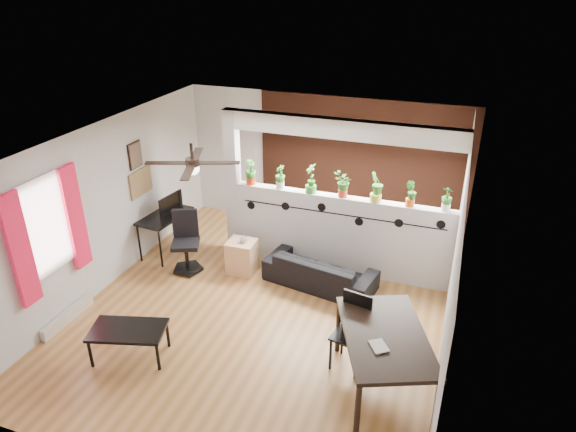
% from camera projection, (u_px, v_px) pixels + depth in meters
% --- Properties ---
extents(room_shell, '(6.30, 7.10, 2.90)m').
position_uv_depth(room_shell, '(260.00, 233.00, 7.14)').
color(room_shell, '#936030').
rests_on(room_shell, ground).
extents(partition_wall, '(3.60, 0.18, 1.35)m').
position_uv_depth(partition_wall, '(340.00, 234.00, 8.44)').
color(partition_wall, '#BCBCC1').
rests_on(partition_wall, ground).
extents(ceiling_header, '(3.60, 0.18, 0.30)m').
position_uv_depth(ceiling_header, '(346.00, 129.00, 7.67)').
color(ceiling_header, white).
rests_on(ceiling_header, room_shell).
extents(pier_column, '(0.22, 0.20, 2.60)m').
position_uv_depth(pier_column, '(233.00, 184.00, 8.74)').
color(pier_column, '#BCBCC1').
rests_on(pier_column, ground).
extents(brick_panel, '(3.90, 0.05, 2.60)m').
position_uv_depth(brick_panel, '(362.00, 169.00, 9.41)').
color(brick_panel, '#A34B2F').
rests_on(brick_panel, ground).
extents(vine_decal, '(3.31, 0.01, 0.30)m').
position_uv_depth(vine_decal, '(340.00, 214.00, 8.18)').
color(vine_decal, black).
rests_on(vine_decal, partition_wall).
extents(window_assembly, '(0.09, 1.30, 1.55)m').
position_uv_depth(window_assembly, '(47.00, 229.00, 6.80)').
color(window_assembly, white).
rests_on(window_assembly, room_shell).
extents(baseboard_heater, '(0.08, 1.00, 0.18)m').
position_uv_depth(baseboard_heater, '(68.00, 316.00, 7.41)').
color(baseboard_heater, beige).
rests_on(baseboard_heater, ground).
extents(corkboard, '(0.03, 0.60, 0.45)m').
position_uv_depth(corkboard, '(141.00, 182.00, 8.69)').
color(corkboard, olive).
rests_on(corkboard, room_shell).
extents(framed_art, '(0.03, 0.34, 0.44)m').
position_uv_depth(framed_art, '(135.00, 155.00, 8.43)').
color(framed_art, '#8C7259').
rests_on(framed_art, room_shell).
extents(ceiling_fan, '(1.19, 1.19, 0.43)m').
position_uv_depth(ceiling_fan, '(193.00, 165.00, 6.68)').
color(ceiling_fan, black).
rests_on(ceiling_fan, room_shell).
extents(potted_plant_0, '(0.20, 0.24, 0.43)m').
position_uv_depth(potted_plant_0, '(251.00, 171.00, 8.52)').
color(potted_plant_0, red).
rests_on(potted_plant_0, partition_wall).
extents(potted_plant_1, '(0.25, 0.25, 0.39)m').
position_uv_depth(potted_plant_1, '(280.00, 176.00, 8.37)').
color(potted_plant_1, silver).
rests_on(potted_plant_1, partition_wall).
extents(potted_plant_2, '(0.31, 0.33, 0.49)m').
position_uv_depth(potted_plant_2, '(311.00, 178.00, 8.19)').
color(potted_plant_2, green).
rests_on(potted_plant_2, partition_wall).
extents(potted_plant_3, '(0.25, 0.26, 0.41)m').
position_uv_depth(potted_plant_3, '(343.00, 184.00, 8.05)').
color(potted_plant_3, red).
rests_on(potted_plant_3, partition_wall).
extents(potted_plant_4, '(0.32, 0.33, 0.48)m').
position_uv_depth(potted_plant_4, '(377.00, 186.00, 7.88)').
color(potted_plant_4, gold).
rests_on(potted_plant_4, partition_wall).
extents(potted_plant_5, '(0.23, 0.20, 0.40)m').
position_uv_depth(potted_plant_5, '(411.00, 193.00, 7.74)').
color(potted_plant_5, orange).
rests_on(potted_plant_5, partition_wall).
extents(potted_plant_6, '(0.22, 0.19, 0.38)m').
position_uv_depth(potted_plant_6, '(447.00, 198.00, 7.58)').
color(potted_plant_6, white).
rests_on(potted_plant_6, partition_wall).
extents(sofa, '(1.79, 0.96, 0.50)m').
position_uv_depth(sofa, '(320.00, 271.00, 8.20)').
color(sofa, black).
rests_on(sofa, ground).
extents(cube_shelf, '(0.47, 0.42, 0.56)m').
position_uv_depth(cube_shelf, '(242.00, 256.00, 8.57)').
color(cube_shelf, tan).
rests_on(cube_shelf, ground).
extents(cup, '(0.16, 0.16, 0.10)m').
position_uv_depth(cup, '(244.00, 239.00, 8.41)').
color(cup, gray).
rests_on(cup, cube_shelf).
extents(computer_desk, '(0.64, 1.07, 0.74)m').
position_uv_depth(computer_desk, '(165.00, 219.00, 8.99)').
color(computer_desk, black).
rests_on(computer_desk, ground).
extents(monitor, '(0.33, 0.10, 0.19)m').
position_uv_depth(monitor, '(169.00, 207.00, 9.04)').
color(monitor, black).
rests_on(monitor, computer_desk).
extents(office_chair, '(0.57, 0.57, 1.04)m').
position_uv_depth(office_chair, '(186.00, 245.00, 8.55)').
color(office_chair, black).
rests_on(office_chair, ground).
extents(dining_table, '(1.44, 1.76, 0.83)m').
position_uv_depth(dining_table, '(385.00, 340.00, 5.93)').
color(dining_table, black).
rests_on(dining_table, ground).
extents(book, '(0.27, 0.28, 0.02)m').
position_uv_depth(book, '(372.00, 348.00, 5.66)').
color(book, gray).
rests_on(book, dining_table).
extents(folding_chair, '(0.48, 0.48, 1.01)m').
position_uv_depth(folding_chair, '(353.00, 324.00, 6.43)').
color(folding_chair, black).
rests_on(folding_chair, ground).
extents(coffee_table, '(1.06, 0.77, 0.45)m').
position_uv_depth(coffee_table, '(128.00, 332.00, 6.61)').
color(coffee_table, black).
rests_on(coffee_table, ground).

